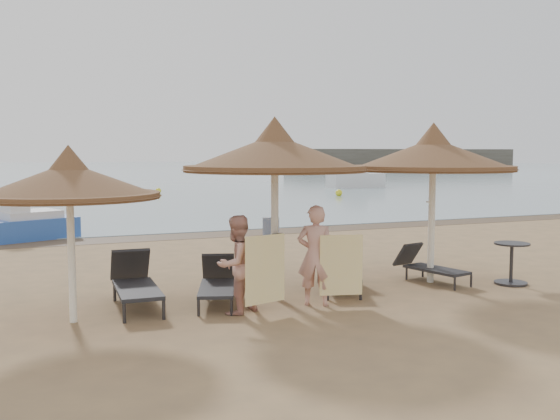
% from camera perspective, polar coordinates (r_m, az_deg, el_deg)
% --- Properties ---
extents(ground, '(160.00, 160.00, 0.00)m').
position_cam_1_polar(ground, '(10.30, 1.04, -9.04)').
color(ground, '#98764D').
rests_on(ground, ground).
extents(sea, '(200.00, 140.00, 0.03)m').
position_cam_1_polar(sea, '(89.28, -19.85, 3.40)').
color(sea, '#80979F').
rests_on(sea, ground).
extents(wet_sand_strip, '(200.00, 1.60, 0.01)m').
position_cam_1_polar(wet_sand_strip, '(19.15, -10.21, -2.41)').
color(wet_sand_strip, brown).
rests_on(wet_sand_strip, ground).
extents(palapa_left, '(2.69, 2.69, 2.67)m').
position_cam_1_polar(palapa_left, '(9.72, -18.72, 2.48)').
color(palapa_left, white).
rests_on(palapa_left, ground).
extents(palapa_center, '(3.19, 3.19, 3.17)m').
position_cam_1_polar(palapa_center, '(10.76, -0.49, 5.13)').
color(palapa_center, white).
rests_on(palapa_center, ground).
extents(palapa_right, '(3.15, 3.15, 3.13)m').
position_cam_1_polar(palapa_right, '(12.46, 13.82, 4.87)').
color(palapa_right, white).
rests_on(palapa_right, ground).
extents(lounger_far_left, '(0.73, 1.99, 0.88)m').
position_cam_1_polar(lounger_far_left, '(10.74, -13.12, -6.43)').
color(lounger_far_left, '#2B2A2E').
rests_on(lounger_far_left, ground).
extents(lounger_near_left, '(1.09, 1.80, 0.77)m').
position_cam_1_polar(lounger_near_left, '(10.76, -5.76, -6.57)').
color(lounger_near_left, '#2B2A2E').
rests_on(lounger_near_left, ground).
extents(lounger_near_right, '(1.24, 2.01, 0.86)m').
position_cam_1_polar(lounger_near_right, '(11.87, 5.17, -5.24)').
color(lounger_near_right, '#2B2A2E').
rests_on(lounger_near_right, ground).
extents(lounger_far_right, '(0.87, 1.67, 0.71)m').
position_cam_1_polar(lounger_far_right, '(12.74, 13.36, -4.93)').
color(lounger_far_right, '#2B2A2E').
rests_on(lounger_far_right, ground).
extents(side_table, '(0.67, 0.67, 0.81)m').
position_cam_1_polar(side_table, '(12.91, 20.39, -4.71)').
color(side_table, '#2B2A2E').
rests_on(side_table, ground).
extents(person_left, '(0.99, 0.86, 1.82)m').
position_cam_1_polar(person_left, '(9.89, -3.99, -4.28)').
color(person_left, '#D69988').
rests_on(person_left, ground).
extents(person_right, '(1.07, 0.95, 1.96)m').
position_cam_1_polar(person_right, '(10.38, 3.27, -3.43)').
color(person_right, '#D69988').
rests_on(person_right, ground).
extents(towel_left, '(0.74, 0.23, 1.07)m').
position_cam_1_polar(towel_left, '(9.71, -1.36, -5.45)').
color(towel_left, yellow).
rests_on(towel_left, ground).
extents(towel_right, '(0.70, 0.21, 1.01)m').
position_cam_1_polar(towel_right, '(10.37, 5.62, -5.04)').
color(towel_right, yellow).
rests_on(towel_right, ground).
extents(bag_patterned, '(0.31, 0.20, 0.37)m').
position_cam_1_polar(bag_patterned, '(11.01, -0.83, -1.68)').
color(bag_patterned, white).
rests_on(bag_patterned, ground).
extents(bag_dark, '(0.22, 0.11, 0.30)m').
position_cam_1_polar(bag_dark, '(10.72, -0.16, -2.96)').
color(bag_dark, black).
rests_on(bag_dark, ground).
extents(pedal_boat, '(2.84, 2.27, 1.15)m').
position_cam_1_polar(pedal_boat, '(19.76, -21.99, -1.24)').
color(pedal_boat, '#2C56AF').
rests_on(pedal_boat, ground).
extents(buoy_mid, '(0.35, 0.35, 0.35)m').
position_cam_1_polar(buoy_mid, '(38.89, -11.06, 1.73)').
color(buoy_mid, yellow).
rests_on(buoy_mid, ground).
extents(buoy_right, '(0.39, 0.39, 0.39)m').
position_cam_1_polar(buoy_right, '(36.08, 5.41, 1.57)').
color(buoy_right, yellow).
rests_on(buoy_right, ground).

